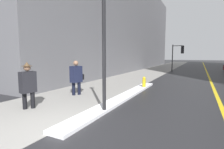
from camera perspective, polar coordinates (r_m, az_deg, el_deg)
name	(u,v)px	position (r m, az deg, el deg)	size (l,w,h in m)	color
ground_plane	(55,132)	(4.87, -18.00, -17.30)	(160.00, 160.00, 0.00)	#232326
sidewalk_slab	(145,74)	(18.97, 10.65, 0.30)	(4.00, 80.00, 0.01)	gray
road_centre_stripe	(209,77)	(18.27, 29.05, -0.61)	(0.16, 80.00, 0.00)	gold
snow_bank_curb	(123,97)	(7.92, 3.67, -7.43)	(0.63, 8.42, 0.10)	white
building_facade_left	(121,25)	(25.66, 2.97, 15.92)	(6.00, 36.00, 12.51)	slate
lamp_post	(104,35)	(5.76, -2.66, 12.86)	(0.28, 0.28, 4.25)	black
traffic_light_near	(179,52)	(21.92, 21.02, 6.79)	(1.31, 0.33, 3.21)	black
pedestrian_nearside	(28,84)	(6.91, -25.77, -2.68)	(0.40, 0.57, 1.69)	black
pedestrian_with_shoulder_bag	(76,76)	(8.62, -11.58, -0.51)	(0.42, 0.78, 1.68)	black
fire_hydrant	(144,83)	(10.35, 10.42, -2.65)	(0.20, 0.20, 0.70)	gold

